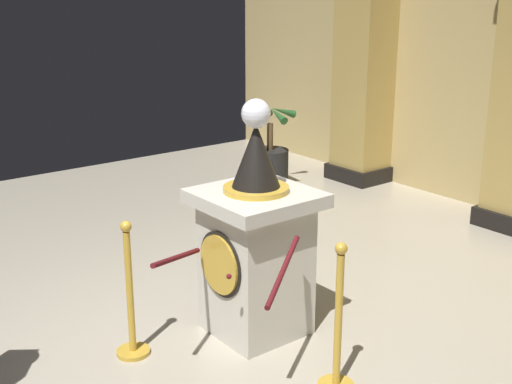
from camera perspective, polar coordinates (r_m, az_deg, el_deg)
name	(u,v)px	position (r m, az deg, el deg)	size (l,w,h in m)	color
ground_plane	(202,346)	(5.13, -4.54, -12.72)	(10.58, 10.58, 0.00)	#B2A893
pedestal_clock	(255,246)	(5.04, -0.05, -4.55)	(0.80, 0.80, 1.78)	beige
stanchion_near	(131,309)	(4.93, -10.45, -9.64)	(0.24, 0.24, 1.01)	gold
stanchion_far	(338,339)	(4.50, 6.86, -12.15)	(0.24, 0.24, 1.02)	gold
velvet_rope	(229,264)	(4.48, -2.30, -6.06)	(1.06, 1.05, 0.22)	#591419
column_left	(367,47)	(9.05, 9.32, 11.91)	(0.75, 0.75, 3.55)	black
potted_palm_left	(270,159)	(8.89, 1.17, 2.76)	(0.71, 0.70, 1.13)	black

